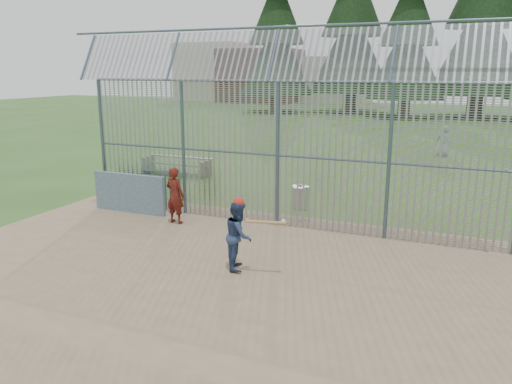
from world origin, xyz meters
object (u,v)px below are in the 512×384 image
at_px(dugout_wall, 129,193).
at_px(bleacher, 177,165).
at_px(batter, 239,235).
at_px(trash_can, 300,197).
at_px(onlooker, 175,195).

height_order(dugout_wall, bleacher, dugout_wall).
bearing_deg(batter, dugout_wall, 40.74).
bearing_deg(trash_can, batter, -86.76).
distance_m(onlooker, bleacher, 6.91).
bearing_deg(batter, trash_can, -17.27).
relative_size(onlooker, bleacher, 0.54).
xyz_separation_m(onlooker, trash_can, (2.79, 2.83, -0.45)).
height_order(dugout_wall, batter, batter).
distance_m(dugout_wall, batter, 5.68).
height_order(dugout_wall, trash_can, dugout_wall).
relative_size(onlooker, trash_can, 1.98).
bearing_deg(onlooker, bleacher, -51.55).
distance_m(batter, trash_can, 5.18).
relative_size(dugout_wall, onlooker, 1.54).
bearing_deg(batter, onlooker, 32.41).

